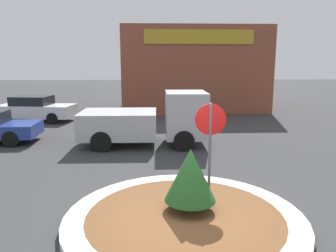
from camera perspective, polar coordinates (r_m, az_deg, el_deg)
The scene contains 7 objects.
ground_plane at distance 7.40m, azimuth 2.86°, elevation -16.36°, with size 120.00×120.00×0.00m, color #38383A.
traffic_island at distance 7.36m, azimuth 2.86°, elevation -15.78°, with size 5.17×5.17×0.17m.
stop_sign at distance 7.93m, azimuth 7.36°, elevation -1.35°, with size 0.75×0.07×2.46m.
island_shrub at distance 7.25m, azimuth 3.90°, elevation -8.47°, with size 1.14×1.14×1.40m.
utility_truck at distance 13.64m, azimuth -3.11°, elevation 1.06°, with size 5.19×2.43×2.22m.
storefront_building at distance 24.53m, azimuth 4.38°, elevation 9.82°, with size 10.02×6.07×5.82m.
parked_sedan_white at distance 20.72m, azimuth -22.09°, elevation 2.83°, with size 4.55×2.39×1.48m.
Camera 1 is at (-0.64, -6.54, 3.40)m, focal length 35.00 mm.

